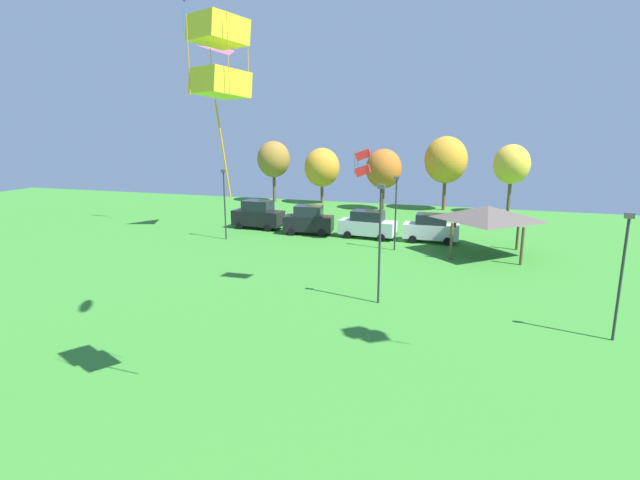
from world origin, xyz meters
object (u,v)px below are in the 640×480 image
light_post_1 (225,200)px  treeline_tree_2 (384,169)px  treeline_tree_4 (512,164)px  light_post_2 (396,209)px  park_pavilion (488,213)px  kite_flying_2 (363,163)px  treeline_tree_0 (274,159)px  light_post_0 (380,237)px  kite_flying_3 (230,67)px  treeline_tree_1 (322,167)px  light_post_3 (622,269)px  parked_car_third_from_left (368,225)px  parked_car_rightmost_in_row (431,228)px  kite_flying_0 (219,57)px  treeline_tree_3 (446,160)px  parked_car_second_from_left (309,220)px  parked_car_leftmost (258,215)px

light_post_1 → treeline_tree_2: size_ratio=0.85×
light_post_1 → treeline_tree_4: treeline_tree_4 is taller
light_post_2 → treeline_tree_4: bearing=65.7°
park_pavilion → light_post_2: 6.55m
kite_flying_2 → treeline_tree_0: 24.47m
light_post_0 → treeline_tree_0: size_ratio=0.84×
kite_flying_2 → kite_flying_3: kite_flying_3 is taller
kite_flying_3 → treeline_tree_1: 22.63m
light_post_3 → parked_car_third_from_left: bearing=130.9°
parked_car_third_from_left → light_post_3: light_post_3 is taller
treeline_tree_1 → treeline_tree_2: bearing=-18.1°
light_post_1 → kite_flying_2: bearing=12.3°
light_post_1 → light_post_2: (13.94, 0.55, -0.10)m
light_post_2 → treeline_tree_2: treeline_tree_2 is taller
treeline_tree_2 → parked_car_rightmost_in_row: bearing=-65.6°
kite_flying_0 → treeline_tree_1: (-11.30, 45.00, -6.58)m
kite_flying_2 → light_post_2: kite_flying_2 is taller
park_pavilion → light_post_3: bearing=-69.4°
light_post_0 → treeline_tree_3: bearing=88.3°
light_post_3 → treeline_tree_0: 45.73m
light_post_2 → treeline_tree_4: (8.88, 19.70, 2.11)m
light_post_1 → parked_car_rightmost_in_row: bearing=14.3°
light_post_3 → treeline_tree_2: bearing=116.9°
kite_flying_0 → kite_flying_3: (-12.45, 24.42, 2.79)m
kite_flying_0 → treeline_tree_2: kite_flying_0 is taller
parked_car_second_from_left → parked_car_rightmost_in_row: (10.43, 0.09, -0.09)m
kite_flying_2 → light_post_0: kite_flying_2 is taller
parked_car_leftmost → treeline_tree_2: 17.02m
kite_flying_3 → treeline_tree_1: size_ratio=0.46×
treeline_tree_4 → light_post_2: bearing=-114.3°
parked_car_leftmost → light_post_2: bearing=-14.9°
treeline_tree_2 → light_post_0: bearing=-79.6°
kite_flying_3 → treeline_tree_3: bearing=51.7°
parked_car_leftmost → light_post_1: (-0.64, -4.97, 2.01)m
parked_car_leftmost → park_pavilion: size_ratio=0.80×
light_post_0 → treeline_tree_4: (7.75, 31.59, 1.74)m
parked_car_third_from_left → treeline_tree_3: bearing=78.8°
parked_car_third_from_left → treeline_tree_0: 23.63m
kite_flying_2 → kite_flying_3: size_ratio=0.72×
kite_flying_3 → parked_car_rightmost_in_row: size_ratio=0.70×
treeline_tree_0 → treeline_tree_4: treeline_tree_0 is taller
parked_car_second_from_left → light_post_0: light_post_0 is taller
parked_car_third_from_left → treeline_tree_2: treeline_tree_2 is taller
light_post_0 → light_post_3: size_ratio=1.11×
parked_car_second_from_left → kite_flying_3: bearing=-159.5°
light_post_1 → treeline_tree_3: bearing=52.8°
treeline_tree_2 → treeline_tree_4: (13.34, 1.11, 0.70)m
parked_car_leftmost → parked_car_second_from_left: size_ratio=1.08×
park_pavilion → treeline_tree_2: 21.07m
treeline_tree_0 → treeline_tree_2: bearing=-8.4°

